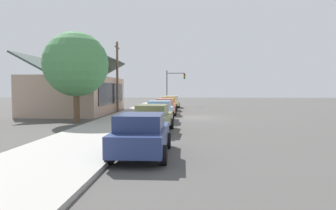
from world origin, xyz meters
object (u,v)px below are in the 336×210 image
(car_coral, at_px, (165,106))
(utility_pole_wooden, at_px, (117,75))
(car_navy, at_px, (142,134))
(traffic_light_main, at_px, (174,82))
(fire_hydrant_red, at_px, (158,105))
(car_skyblue, at_px, (160,111))
(car_ivory, at_px, (172,101))
(car_olive, at_px, (153,118))
(car_mustard, at_px, (169,103))
(shade_tree, at_px, (76,64))

(car_coral, bearing_deg, utility_pole_wooden, 57.68)
(car_navy, distance_m, traffic_light_main, 33.38)
(fire_hydrant_red, bearing_deg, car_skyblue, -174.36)
(car_navy, height_order, car_ivory, same)
(car_coral, distance_m, utility_pole_wooden, 6.96)
(car_skyblue, height_order, car_coral, same)
(car_ivory, bearing_deg, car_olive, 176.42)
(traffic_light_main, bearing_deg, car_navy, 179.87)
(car_mustard, xyz_separation_m, fire_hydrant_red, (1.80, 1.39, -0.32))
(car_olive, distance_m, car_mustard, 17.06)
(car_navy, height_order, utility_pole_wooden, utility_pole_wooden)
(car_coral, relative_size, fire_hydrant_red, 6.53)
(car_navy, height_order, car_skyblue, same)
(car_navy, bearing_deg, car_skyblue, 1.25)
(car_olive, height_order, utility_pole_wooden, utility_pole_wooden)
(car_coral, bearing_deg, traffic_light_main, -2.82)
(car_olive, xyz_separation_m, car_mustard, (17.06, -0.00, -0.00))
(car_mustard, height_order, traffic_light_main, traffic_light_main)
(car_olive, xyz_separation_m, shade_tree, (4.37, 6.08, 3.44))
(car_olive, bearing_deg, fire_hydrant_red, 7.35)
(car_navy, xyz_separation_m, shade_tree, (10.53, 6.28, 3.44))
(car_mustard, relative_size, car_ivory, 0.95)
(car_navy, relative_size, car_olive, 0.97)
(shade_tree, bearing_deg, fire_hydrant_red, -17.98)
(car_ivory, distance_m, traffic_light_main, 4.90)
(car_skyblue, bearing_deg, shade_tree, 102.11)
(car_skyblue, relative_size, fire_hydrant_red, 6.41)
(car_mustard, xyz_separation_m, utility_pole_wooden, (-2.37, 5.39, 3.11))
(car_olive, relative_size, car_skyblue, 0.98)
(car_skyblue, relative_size, traffic_light_main, 0.88)
(car_ivory, relative_size, shade_tree, 0.72)
(car_coral, height_order, traffic_light_main, traffic_light_main)
(car_mustard, height_order, fire_hydrant_red, car_mustard)
(car_skyblue, xyz_separation_m, fire_hydrant_red, (13.27, 1.31, -0.32))
(car_ivory, xyz_separation_m, traffic_light_main, (4.11, -0.17, 2.68))
(car_mustard, relative_size, shade_tree, 0.68)
(car_ivory, bearing_deg, utility_pole_wooden, 143.29)
(traffic_light_main, bearing_deg, car_coral, 178.89)
(shade_tree, bearing_deg, car_navy, -149.17)
(car_coral, height_order, utility_pole_wooden, utility_pole_wooden)
(utility_pole_wooden, xyz_separation_m, fire_hydrant_red, (4.17, -4.00, -3.43))
(car_mustard, bearing_deg, shade_tree, 153.57)
(car_coral, height_order, car_mustard, same)
(car_olive, height_order, fire_hydrant_red, car_olive)
(car_olive, distance_m, shade_tree, 8.24)
(car_skyblue, distance_m, car_coral, 5.93)
(car_olive, bearing_deg, traffic_light_main, 2.57)
(car_mustard, xyz_separation_m, car_ivory, (5.95, -0.10, 0.00))
(utility_pole_wooden, bearing_deg, car_skyblue, -149.73)
(traffic_light_main, height_order, fire_hydrant_red, traffic_light_main)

